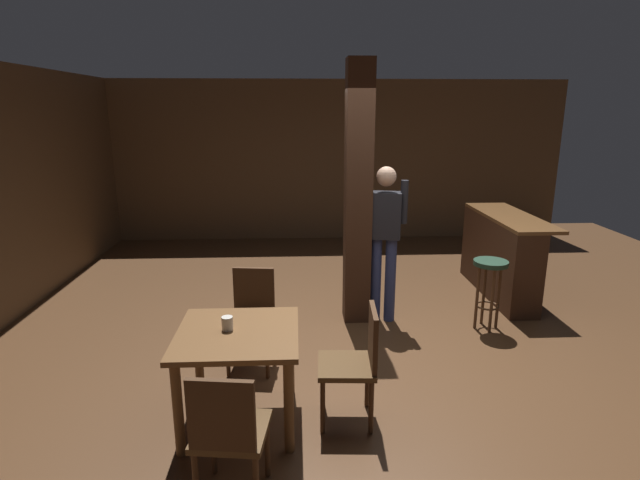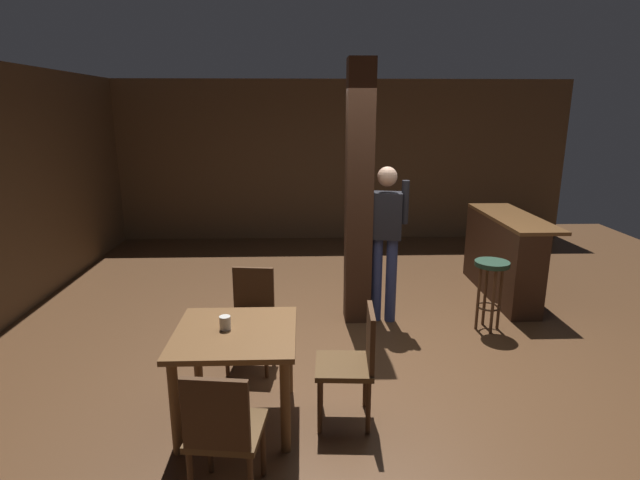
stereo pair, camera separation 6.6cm
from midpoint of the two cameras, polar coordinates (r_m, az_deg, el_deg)
ground_plane at (r=5.06m, az=6.14°, el=-12.38°), size 10.80×10.80×0.00m
wall_back at (r=9.02m, az=1.98°, el=9.02°), size 8.00×0.10×2.80m
pillar at (r=5.34m, az=4.02°, el=5.02°), size 0.28×0.28×2.80m
dining_table at (r=3.79m, az=-9.85°, el=-12.04°), size 0.88×0.88×0.73m
chair_north at (r=4.62m, az=-8.18°, el=-8.25°), size 0.47×0.47×0.89m
chair_south at (r=3.12m, az=-11.11°, el=-20.60°), size 0.47×0.47×0.89m
chair_east at (r=3.80m, az=3.71°, el=-13.42°), size 0.44×0.44×0.89m
napkin_cup at (r=3.75m, az=-11.05°, el=-9.33°), size 0.08×0.08×0.10m
standing_person at (r=5.41m, az=7.03°, el=0.78°), size 0.47×0.27×1.72m
bar_counter at (r=6.67m, az=19.55°, el=-1.56°), size 0.56×1.71×1.02m
bar_stool_near at (r=5.56m, az=18.49°, el=-4.11°), size 0.36×0.36×0.76m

